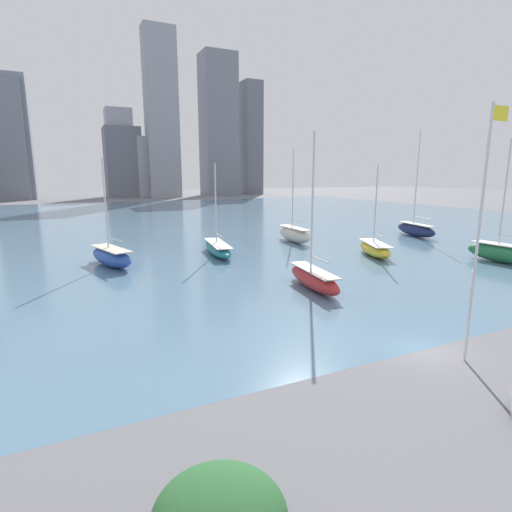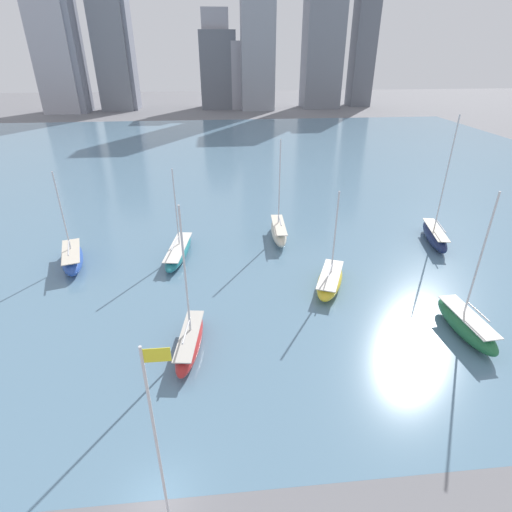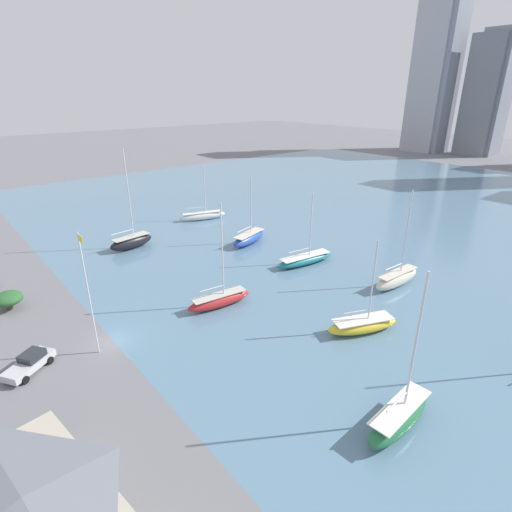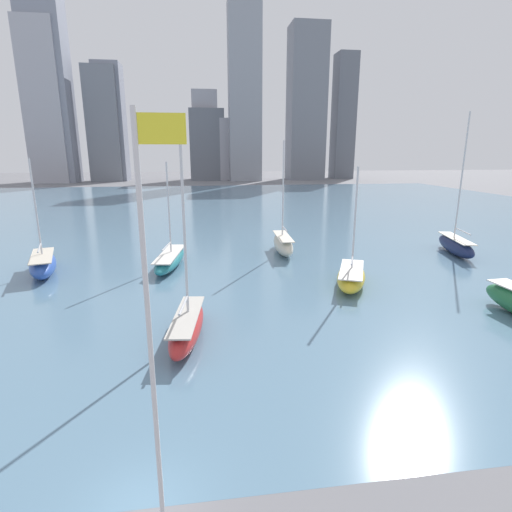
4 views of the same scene
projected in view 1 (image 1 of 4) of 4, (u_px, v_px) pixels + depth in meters
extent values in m
plane|color=slate|center=(423.00, 350.00, 22.71)|extent=(500.00, 500.00, 0.00)
cube|color=slate|center=(160.00, 222.00, 84.69)|extent=(180.00, 140.00, 0.00)
cylinder|color=silver|center=(478.00, 239.00, 20.12)|extent=(0.14, 0.14, 13.19)
cube|color=yellow|center=(501.00, 113.00, 19.16)|extent=(1.10, 0.03, 0.70)
cube|color=slate|center=(8.00, 140.00, 153.65)|extent=(12.88, 9.57, 45.88)
cube|color=gray|center=(16.00, 139.00, 157.33)|extent=(10.99, 11.79, 47.65)
cube|color=#9E9EA8|center=(120.00, 154.00, 176.63)|extent=(10.91, 10.64, 37.95)
cube|color=slate|center=(123.00, 163.00, 175.76)|extent=(14.87, 14.01, 30.08)
cube|color=#9E9EA8|center=(146.00, 167.00, 180.58)|extent=(9.41, 14.57, 26.18)
cube|color=#8E939E|center=(162.00, 115.00, 171.23)|extent=(13.51, 8.34, 70.17)
cube|color=slate|center=(219.00, 126.00, 188.17)|extent=(15.55, 13.34, 64.44)
cube|color=gray|center=(220.00, 137.00, 188.53)|extent=(11.09, 10.84, 54.91)
cube|color=slate|center=(251.00, 139.00, 201.14)|extent=(9.01, 9.89, 54.94)
ellipsoid|color=yellow|center=(375.00, 249.00, 49.07)|extent=(5.66, 8.75, 1.61)
cube|color=silver|center=(375.00, 243.00, 48.92)|extent=(4.64, 7.17, 0.10)
cube|color=#2D2D33|center=(375.00, 253.00, 49.16)|extent=(0.75, 1.46, 0.72)
cylinder|color=silver|center=(376.00, 204.00, 48.60)|extent=(0.18, 0.18, 9.31)
cylinder|color=silver|center=(378.00, 235.00, 47.76)|extent=(1.38, 2.95, 0.14)
ellipsoid|color=#284CA8|center=(111.00, 257.00, 43.46)|extent=(4.78, 8.97, 1.99)
cube|color=beige|center=(111.00, 249.00, 43.27)|extent=(3.92, 7.36, 0.10)
cube|color=#2D2D33|center=(112.00, 262.00, 43.57)|extent=(0.59, 1.54, 0.89)
cylinder|color=silver|center=(105.00, 203.00, 42.78)|extent=(0.18, 0.18, 9.57)
cylinder|color=silver|center=(115.00, 240.00, 42.00)|extent=(1.31, 4.03, 0.14)
ellipsoid|color=#19234C|center=(415.00, 230.00, 64.74)|extent=(3.97, 9.82, 2.02)
cube|color=beige|center=(416.00, 224.00, 64.55)|extent=(3.25, 8.05, 0.10)
cube|color=#2D2D33|center=(415.00, 233.00, 64.85)|extent=(0.53, 1.73, 0.91)
cylinder|color=silver|center=(417.00, 178.00, 63.76)|extent=(0.18, 0.18, 14.66)
cylinder|color=silver|center=(422.00, 218.00, 62.93)|extent=(1.08, 4.27, 0.14)
ellipsoid|color=#1E757F|center=(218.00, 249.00, 49.73)|extent=(3.84, 10.81, 1.47)
cube|color=silver|center=(218.00, 243.00, 49.59)|extent=(3.15, 8.86, 0.10)
cube|color=#2D2D33|center=(218.00, 252.00, 49.81)|extent=(0.43, 1.91, 0.66)
cylinder|color=silver|center=(216.00, 203.00, 49.36)|extent=(0.18, 0.18, 9.71)
cylinder|color=silver|center=(220.00, 236.00, 48.22)|extent=(0.72, 4.02, 0.14)
ellipsoid|color=#236B3D|center=(503.00, 254.00, 45.04)|extent=(2.78, 8.49, 2.09)
cube|color=silver|center=(504.00, 245.00, 44.85)|extent=(2.28, 6.96, 0.10)
cube|color=#2D2D33|center=(502.00, 259.00, 45.16)|extent=(0.25, 1.51, 0.94)
cylinder|color=silver|center=(505.00, 192.00, 44.22)|extent=(0.18, 0.18, 11.56)
ellipsoid|color=#B72828|center=(314.00, 279.00, 34.75)|extent=(2.98, 8.76, 1.71)
cube|color=#BCB7AD|center=(314.00, 270.00, 34.59)|extent=(2.44, 7.18, 0.10)
cube|color=#2D2D33|center=(313.00, 284.00, 34.85)|extent=(0.36, 1.55, 0.77)
cylinder|color=silver|center=(313.00, 202.00, 34.02)|extent=(0.18, 0.18, 11.60)
cylinder|color=silver|center=(319.00, 259.00, 33.46)|extent=(0.55, 3.20, 0.14)
ellipsoid|color=beige|center=(294.00, 235.00, 58.91)|extent=(2.43, 8.93, 2.19)
cube|color=beige|center=(294.00, 228.00, 58.70)|extent=(1.99, 7.32, 0.10)
cube|color=#2D2D33|center=(294.00, 239.00, 59.03)|extent=(0.24, 1.60, 0.98)
cylinder|color=silver|center=(293.00, 188.00, 58.16)|extent=(0.18, 0.18, 11.31)
cylinder|color=silver|center=(298.00, 221.00, 57.45)|extent=(0.32, 3.58, 0.14)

